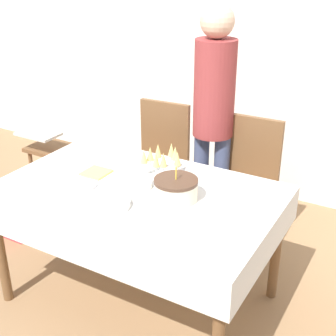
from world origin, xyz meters
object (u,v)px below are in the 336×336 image
champagne_tray (162,162)px  high_chair (48,156)px  birthday_cake (176,189)px  plate_stack_dessert (133,184)px  plate_stack_main (105,203)px  person_standing (214,106)px  gift_bag (14,221)px  dining_chair_far_right (245,182)px  dining_chair_far_left (158,161)px

champagne_tray → high_chair: size_ratio=0.41×
birthday_cake → champagne_tray: bearing=135.5°
birthday_cake → plate_stack_dessert: (-0.28, 0.00, -0.04)m
plate_stack_dessert → plate_stack_main: bearing=-90.9°
person_standing → gift_bag: bearing=-150.0°
dining_chair_far_right → gift_bag: dining_chair_far_right is taller
dining_chair_far_right → high_chair: size_ratio=1.38×
dining_chair_far_right → birthday_cake: (-0.10, -0.81, 0.28)m
champagne_tray → plate_stack_dessert: (-0.07, -0.20, -0.08)m
dining_chair_far_left → champagne_tray: dining_chair_far_left is taller
dining_chair_far_left → birthday_cake: size_ratio=4.08×
dining_chair_far_left → high_chair: (-0.90, -0.24, -0.06)m
dining_chair_far_right → champagne_tray: bearing=-117.8°
dining_chair_far_left → high_chair: 0.93m
dining_chair_far_left → person_standing: bearing=6.3°
dining_chair_far_left → person_standing: (0.42, 0.05, 0.49)m
dining_chair_far_right → birthday_cake: bearing=-97.3°
plate_stack_main → high_chair: size_ratio=0.39×
plate_stack_dessert → birthday_cake: bearing=-0.9°
plate_stack_main → dining_chair_far_left: bearing=106.1°
gift_bag → high_chair: bearing=94.0°
birthday_cake → plate_stack_dessert: birthday_cake is taller
dining_chair_far_left → dining_chair_far_right: (0.70, 0.00, 0.00)m
champagne_tray → dining_chair_far_right: bearing=62.2°
gift_bag → dining_chair_far_right: bearing=23.9°
plate_stack_main → gift_bag: plate_stack_main is taller
high_chair → gift_bag: (0.03, -0.46, -0.36)m
person_standing → high_chair: 1.45m
dining_chair_far_left → birthday_cake: bearing=-53.6°
dining_chair_far_right → high_chair: 1.62m
dining_chair_far_left → birthday_cake: 1.04m
champagne_tray → person_standing: 0.67m
champagne_tray → high_chair: 1.38m
high_chair → gift_bag: 0.58m
plate_stack_main → gift_bag: size_ratio=1.04×
plate_stack_dessert → gift_bag: 1.35m
person_standing → high_chair: (-1.32, -0.28, -0.55)m
plate_stack_main → person_standing: (0.11, 1.11, 0.25)m
dining_chair_far_left → dining_chair_far_right: size_ratio=1.00×
dining_chair_far_right → person_standing: size_ratio=0.58×
person_standing → gift_bag: size_ratio=6.43×
plate_stack_main → birthday_cake: bearing=41.3°
dining_chair_far_left → gift_bag: 1.19m
plate_stack_main → high_chair: 1.49m
birthday_cake → person_standing: bearing=101.8°
dining_chair_far_left → plate_stack_dessert: dining_chair_far_left is taller
birthday_cake → person_standing: (-0.18, 0.85, 0.21)m
dining_chair_far_left → person_standing: size_ratio=0.58×
champagne_tray → dining_chair_far_left: bearing=122.7°
dining_chair_far_left → plate_stack_dessert: (0.31, -0.80, 0.24)m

